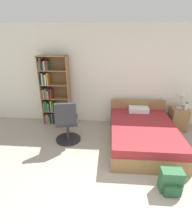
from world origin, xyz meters
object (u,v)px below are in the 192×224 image
object	(u,v)px
table_lamp	(182,92)
water_bottle	(186,106)
bed	(142,133)
nightstand	(178,119)
office_chair	(67,124)
bookshelf	(52,93)
backpack_green	(171,182)

from	to	relation	value
table_lamp	water_bottle	bearing A→B (deg)	-41.10
bed	nightstand	distance (m)	1.28
table_lamp	water_bottle	size ratio (longest dim) A/B	2.71
bed	office_chair	distance (m)	1.72
office_chair	nightstand	bearing A→B (deg)	17.42
bookshelf	backpack_green	bearing A→B (deg)	-41.57
bookshelf	bed	xyz separation A→B (m)	(2.31, -0.85, -0.63)
backpack_green	office_chair	bearing A→B (deg)	146.51
office_chair	backpack_green	distance (m)	2.34
bookshelf	table_lamp	size ratio (longest dim) A/B	3.55
office_chair	table_lamp	size ratio (longest dim) A/B	1.98
nightstand	backpack_green	world-z (taller)	nightstand
bookshelf	office_chair	size ratio (longest dim) A/B	1.80
bed	water_bottle	size ratio (longest dim) A/B	10.65
bed	office_chair	world-z (taller)	office_chair
office_chair	nightstand	world-z (taller)	office_chair
bookshelf	table_lamp	bearing A→B (deg)	-1.98
backpack_green	bed	bearing A→B (deg)	99.31
bookshelf	backpack_green	xyz separation A→B (m)	(2.54, -2.26, -0.70)
backpack_green	nightstand	bearing A→B (deg)	69.16
office_chair	water_bottle	xyz separation A→B (m)	(2.85, 0.76, 0.22)
bed	water_bottle	world-z (taller)	water_bottle
bookshelf	nightstand	distance (m)	3.41
office_chair	water_bottle	bearing A→B (deg)	14.85
table_lamp	backpack_green	xyz separation A→B (m)	(-0.79, -2.14, -0.83)
office_chair	bookshelf	bearing A→B (deg)	122.00
bookshelf	backpack_green	size ratio (longest dim) A/B	4.80
nightstand	table_lamp	size ratio (longest dim) A/B	1.15
nightstand	backpack_green	xyz separation A→B (m)	(-0.82, -2.14, -0.11)
table_lamp	water_bottle	world-z (taller)	table_lamp
bed	table_lamp	bearing A→B (deg)	35.57
bookshelf	table_lamp	distance (m)	3.34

